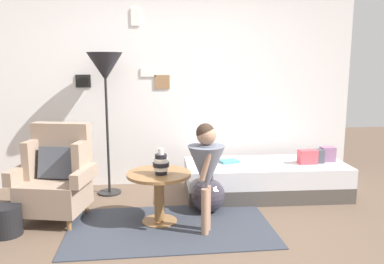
% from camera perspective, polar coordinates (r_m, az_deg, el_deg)
% --- Properties ---
extents(ground_plane, '(12.00, 12.00, 0.00)m').
position_cam_1_polar(ground_plane, '(3.51, -0.66, -16.62)').
color(ground_plane, brown).
extents(gallery_wall, '(4.80, 0.12, 2.60)m').
position_cam_1_polar(gallery_wall, '(5.09, -3.02, 6.91)').
color(gallery_wall, silver).
rests_on(gallery_wall, ground).
extents(rug, '(1.96, 1.14, 0.01)m').
position_cam_1_polar(rug, '(3.89, -3.17, -13.79)').
color(rug, '#333842').
rests_on(rug, ground).
extents(armchair, '(0.85, 0.71, 0.97)m').
position_cam_1_polar(armchair, '(4.20, -19.23, -6.21)').
color(armchair, olive).
rests_on(armchair, ground).
extents(daybed, '(1.93, 0.86, 0.40)m').
position_cam_1_polar(daybed, '(4.80, 10.66, -6.79)').
color(daybed, '#4C4742').
rests_on(daybed, ground).
extents(pillow_head, '(0.17, 0.13, 0.18)m').
position_cam_1_polar(pillow_head, '(5.00, 19.27, -3.09)').
color(pillow_head, gray).
rests_on(pillow_head, daybed).
extents(pillow_mid, '(0.16, 0.12, 0.16)m').
position_cam_1_polar(pillow_mid, '(4.89, 17.75, -3.39)').
color(pillow_mid, '#474C56').
rests_on(pillow_mid, daybed).
extents(pillow_back, '(0.22, 0.13, 0.17)m').
position_cam_1_polar(pillow_back, '(4.81, 16.58, -3.52)').
color(pillow_back, '#D64C56').
rests_on(pillow_back, daybed).
extents(side_table, '(0.64, 0.64, 0.51)m').
position_cam_1_polar(side_table, '(3.89, -4.84, -7.91)').
color(side_table, olive).
rests_on(side_table, ground).
extents(vase_striped, '(0.16, 0.16, 0.26)m').
position_cam_1_polar(vase_striped, '(3.77, -4.57, -4.66)').
color(vase_striped, black).
rests_on(vase_striped, side_table).
extents(floor_lamp, '(0.41, 0.41, 1.70)m').
position_cam_1_polar(floor_lamp, '(4.69, -12.62, 8.63)').
color(floor_lamp, black).
rests_on(floor_lamp, ground).
extents(person_child, '(0.34, 0.34, 1.04)m').
position_cam_1_polar(person_child, '(3.56, 2.10, -4.83)').
color(person_child, '#A37A60').
rests_on(person_child, ground).
extents(book_on_daybed, '(0.25, 0.21, 0.03)m').
position_cam_1_polar(book_on_daybed, '(4.71, 5.41, -4.29)').
color(book_on_daybed, teal).
rests_on(book_on_daybed, daybed).
extents(demijohn_near, '(0.36, 0.36, 0.45)m').
position_cam_1_polar(demijohn_near, '(4.21, 2.39, -9.25)').
color(demijohn_near, '#332D38').
rests_on(demijohn_near, ground).
extents(magazine_basket, '(0.28, 0.28, 0.28)m').
position_cam_1_polar(magazine_basket, '(4.07, -25.59, -11.64)').
color(magazine_basket, black).
rests_on(magazine_basket, ground).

